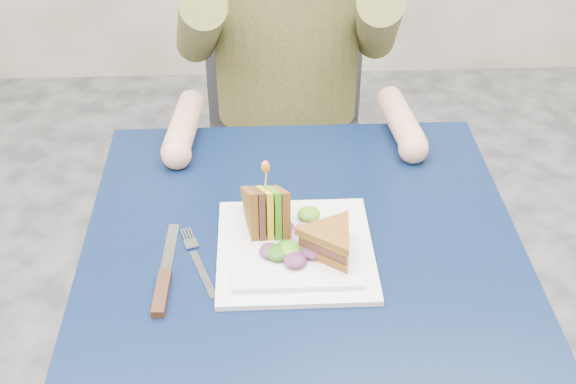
{
  "coord_description": "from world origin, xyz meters",
  "views": [
    {
      "loc": [
        -0.07,
        -0.93,
        1.54
      ],
      "look_at": [
        -0.02,
        0.02,
        0.82
      ],
      "focal_mm": 45.0,
      "sensor_mm": 36.0,
      "label": 1
    }
  ],
  "objects_px": {
    "table": "(302,275)",
    "sandwich_flat": "(330,241)",
    "chair": "(286,117)",
    "sandwich_upright": "(266,211)",
    "plate": "(295,248)",
    "fork": "(199,263)",
    "knife": "(163,284)"
  },
  "relations": [
    {
      "from": "sandwich_upright",
      "to": "fork",
      "type": "height_order",
      "value": "sandwich_upright"
    },
    {
      "from": "fork",
      "to": "knife",
      "type": "height_order",
      "value": "knife"
    },
    {
      "from": "table",
      "to": "knife",
      "type": "height_order",
      "value": "knife"
    },
    {
      "from": "chair",
      "to": "sandwich_flat",
      "type": "distance_m",
      "value": 0.81
    },
    {
      "from": "plate",
      "to": "fork",
      "type": "relative_size",
      "value": 1.49
    },
    {
      "from": "table",
      "to": "fork",
      "type": "distance_m",
      "value": 0.2
    },
    {
      "from": "table",
      "to": "sandwich_flat",
      "type": "distance_m",
      "value": 0.14
    },
    {
      "from": "chair",
      "to": "table",
      "type": "bearing_deg",
      "value": -90.0
    },
    {
      "from": "table",
      "to": "plate",
      "type": "height_order",
      "value": "plate"
    },
    {
      "from": "sandwich_flat",
      "to": "knife",
      "type": "distance_m",
      "value": 0.28
    },
    {
      "from": "table",
      "to": "chair",
      "type": "bearing_deg",
      "value": 90.0
    },
    {
      "from": "knife",
      "to": "sandwich_flat",
      "type": "bearing_deg",
      "value": 10.07
    },
    {
      "from": "sandwich_flat",
      "to": "sandwich_upright",
      "type": "xyz_separation_m",
      "value": [
        -0.1,
        0.07,
        0.01
      ]
    },
    {
      "from": "chair",
      "to": "sandwich_upright",
      "type": "height_order",
      "value": "chair"
    },
    {
      "from": "table",
      "to": "plate",
      "type": "relative_size",
      "value": 2.88
    },
    {
      "from": "fork",
      "to": "knife",
      "type": "distance_m",
      "value": 0.07
    },
    {
      "from": "table",
      "to": "sandwich_upright",
      "type": "bearing_deg",
      "value": 164.03
    },
    {
      "from": "sandwich_upright",
      "to": "knife",
      "type": "height_order",
      "value": "sandwich_upright"
    },
    {
      "from": "table",
      "to": "sandwich_flat",
      "type": "height_order",
      "value": "sandwich_flat"
    },
    {
      "from": "plate",
      "to": "sandwich_flat",
      "type": "bearing_deg",
      "value": -24.44
    },
    {
      "from": "sandwich_upright",
      "to": "fork",
      "type": "relative_size",
      "value": 0.86
    },
    {
      "from": "table",
      "to": "sandwich_upright",
      "type": "height_order",
      "value": "sandwich_upright"
    },
    {
      "from": "knife",
      "to": "chair",
      "type": "bearing_deg",
      "value": 74.55
    },
    {
      "from": "table",
      "to": "sandwich_upright",
      "type": "xyz_separation_m",
      "value": [
        -0.06,
        0.02,
        0.13
      ]
    },
    {
      "from": "table",
      "to": "knife",
      "type": "relative_size",
      "value": 3.38
    },
    {
      "from": "sandwich_flat",
      "to": "knife",
      "type": "height_order",
      "value": "sandwich_flat"
    },
    {
      "from": "sandwich_flat",
      "to": "sandwich_upright",
      "type": "bearing_deg",
      "value": 145.43
    },
    {
      "from": "chair",
      "to": "fork",
      "type": "bearing_deg",
      "value": -102.7
    },
    {
      "from": "plate",
      "to": "sandwich_flat",
      "type": "height_order",
      "value": "sandwich_flat"
    },
    {
      "from": "table",
      "to": "knife",
      "type": "bearing_deg",
      "value": -156.25
    },
    {
      "from": "chair",
      "to": "sandwich_upright",
      "type": "relative_size",
      "value": 6.23
    },
    {
      "from": "plate",
      "to": "sandwich_flat",
      "type": "xyz_separation_m",
      "value": [
        0.06,
        -0.02,
        0.04
      ]
    }
  ]
}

